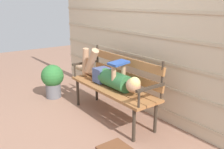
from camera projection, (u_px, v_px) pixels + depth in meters
ground_plane at (109, 118)px, 3.57m from camera, size 12.00×12.00×0.00m
house_siding at (142, 34)px, 3.59m from camera, size 4.50×0.08×2.34m
park_bench at (116, 83)px, 3.50m from camera, size 1.55×0.48×0.94m
reclining_person at (109, 76)px, 3.49m from camera, size 1.68×0.26×0.51m
potted_plant at (53, 79)px, 4.26m from camera, size 0.39×0.39×0.59m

